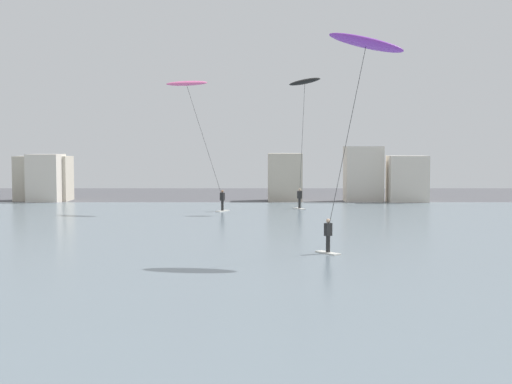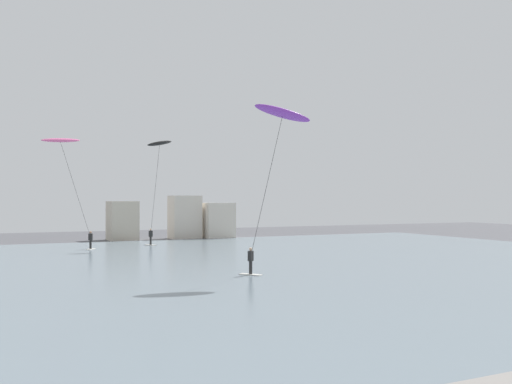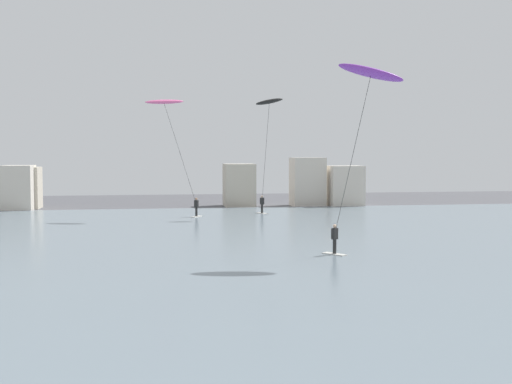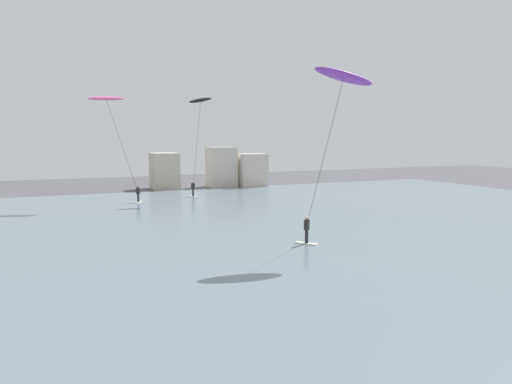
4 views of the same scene
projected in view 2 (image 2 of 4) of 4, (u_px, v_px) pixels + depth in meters
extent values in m
cube|color=slate|center=(145.00, 271.00, 34.84)|extent=(84.00, 52.00, 0.10)
cube|color=beige|center=(122.00, 221.00, 62.74)|extent=(3.10, 3.71, 4.46)
cube|color=beige|center=(185.00, 217.00, 65.25)|extent=(3.38, 3.01, 5.12)
cube|color=beige|center=(218.00, 221.00, 65.78)|extent=(3.47, 2.66, 4.26)
cube|color=silver|center=(251.00, 275.00, 32.81)|extent=(1.16, 1.40, 0.06)
cylinder|color=black|center=(251.00, 267.00, 32.81)|extent=(0.20, 0.20, 0.78)
cube|color=black|center=(251.00, 256.00, 32.82)|extent=(0.40, 0.37, 0.60)
sphere|color=beige|center=(251.00, 249.00, 32.83)|extent=(0.20, 0.20, 0.20)
cylinder|color=#333333|center=(266.00, 187.00, 32.65)|extent=(1.54, 1.27, 8.40)
ellipsoid|color=purple|center=(282.00, 113.00, 32.48)|extent=(3.54, 2.04, 1.44)
cube|color=silver|center=(151.00, 245.00, 54.40)|extent=(0.94, 1.46, 0.06)
cylinder|color=black|center=(151.00, 241.00, 54.40)|extent=(0.20, 0.20, 0.78)
cube|color=black|center=(151.00, 234.00, 54.41)|extent=(0.40, 0.33, 0.60)
sphere|color=beige|center=(151.00, 230.00, 54.42)|extent=(0.20, 0.20, 0.20)
cylinder|color=#333333|center=(155.00, 190.00, 53.42)|extent=(0.24, 2.46, 8.69)
ellipsoid|color=black|center=(160.00, 143.00, 52.44)|extent=(2.45, 0.81, 0.88)
cube|color=silver|center=(90.00, 249.00, 49.91)|extent=(1.08, 1.43, 0.06)
cylinder|color=black|center=(91.00, 244.00, 49.91)|extent=(0.20, 0.20, 0.78)
cube|color=black|center=(91.00, 237.00, 49.92)|extent=(0.40, 0.36, 0.60)
sphere|color=#9E7051|center=(91.00, 232.00, 49.93)|extent=(0.20, 0.20, 0.20)
cylinder|color=#333333|center=(76.00, 190.00, 49.27)|extent=(2.70, 0.35, 8.57)
ellipsoid|color=pink|center=(60.00, 140.00, 48.61)|extent=(3.48, 1.90, 0.54)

